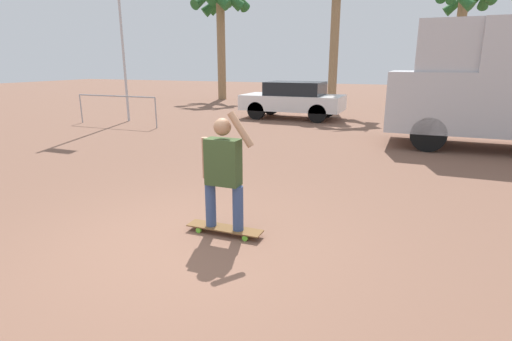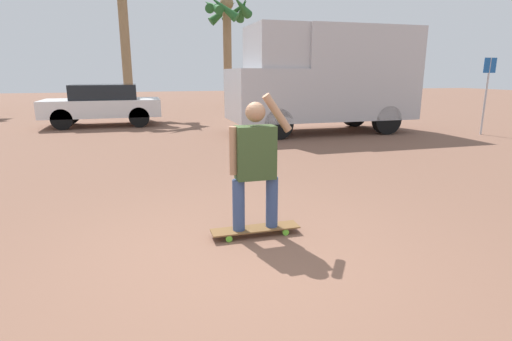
% 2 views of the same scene
% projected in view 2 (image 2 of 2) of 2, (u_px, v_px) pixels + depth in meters
% --- Properties ---
extents(ground_plane, '(80.00, 80.00, 0.00)m').
position_uv_depth(ground_plane, '(243.00, 257.00, 4.13)').
color(ground_plane, brown).
extents(skateboard, '(1.04, 0.24, 0.09)m').
position_uv_depth(skateboard, '(255.00, 229.00, 4.66)').
color(skateboard, brown).
rests_on(skateboard, ground_plane).
extents(person_skateboarder, '(0.72, 0.22, 1.55)m').
position_uv_depth(person_skateboarder, '(255.00, 159.00, 4.47)').
color(person_skateboarder, '#384C7A').
rests_on(person_skateboarder, skateboard).
extents(camper_van, '(5.77, 2.27, 3.24)m').
position_uv_depth(camper_van, '(326.00, 76.00, 12.52)').
color(camper_van, black).
rests_on(camper_van, ground_plane).
extents(parked_car_white, '(4.01, 1.94, 1.47)m').
position_uv_depth(parked_car_white, '(103.00, 104.00, 14.37)').
color(parked_car_white, black).
rests_on(parked_car_white, ground_plane).
extents(palm_tree_near_van, '(2.91, 2.95, 6.07)m').
position_uv_depth(palm_tree_near_van, '(227.00, 20.00, 22.40)').
color(palm_tree_near_van, '#8E704C').
rests_on(palm_tree_near_van, ground_plane).
extents(street_sign, '(0.44, 0.06, 2.30)m').
position_uv_depth(street_sign, '(487.00, 86.00, 12.05)').
color(street_sign, '#B7B7BC').
rests_on(street_sign, ground_plane).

